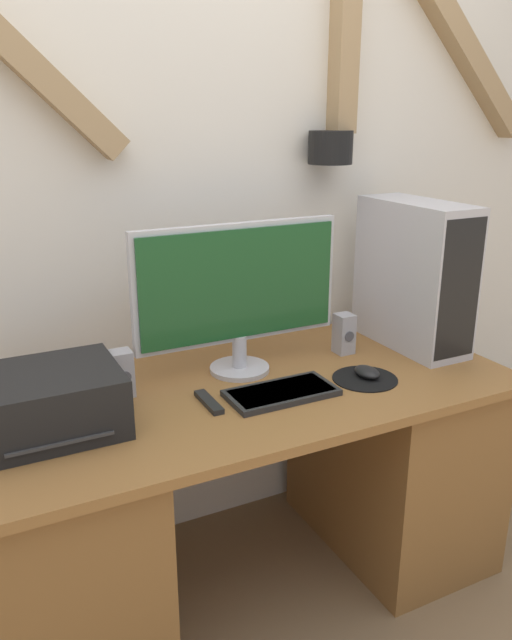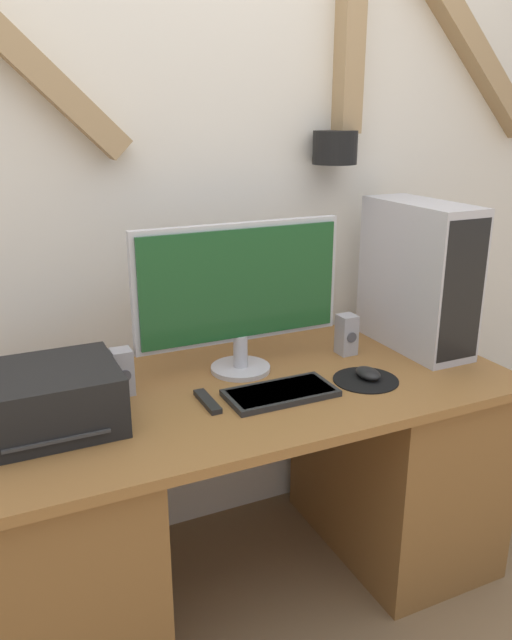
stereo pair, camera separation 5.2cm
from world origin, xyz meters
name	(u,v)px [view 1 (the left image)]	position (x,y,z in m)	size (l,w,h in m)	color
wall_back	(189,171)	(0.01, 0.83, 1.36)	(6.40, 0.21, 2.70)	silver
desk	(245,487)	(0.00, 0.39, 0.39)	(1.69, 0.78, 0.75)	brown
monitor	(238,290)	(0.04, 0.51, 1.02)	(0.69, 0.19, 0.49)	#B7B7BC
keyboard	(281,392)	(0.07, 0.28, 0.76)	(0.33, 0.16, 0.02)	black
mousepad	(365,379)	(0.37, 0.27, 0.75)	(0.21, 0.21, 0.00)	black
mouse	(367,372)	(0.38, 0.28, 0.77)	(0.07, 0.10, 0.03)	black
computer_tower	(414,275)	(0.70, 0.46, 1.01)	(0.19, 0.46, 0.52)	#B2B2B7
printer	(49,402)	(-0.58, 0.37, 0.83)	(0.37, 0.32, 0.16)	black
speaker_left	(122,373)	(-0.35, 0.50, 0.82)	(0.06, 0.07, 0.14)	#99999E
speaker_right	(344,334)	(0.44, 0.49, 0.82)	(0.06, 0.07, 0.14)	#99999E
remote_control	(209,402)	(-0.15, 0.32, 0.75)	(0.03, 0.15, 0.02)	black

